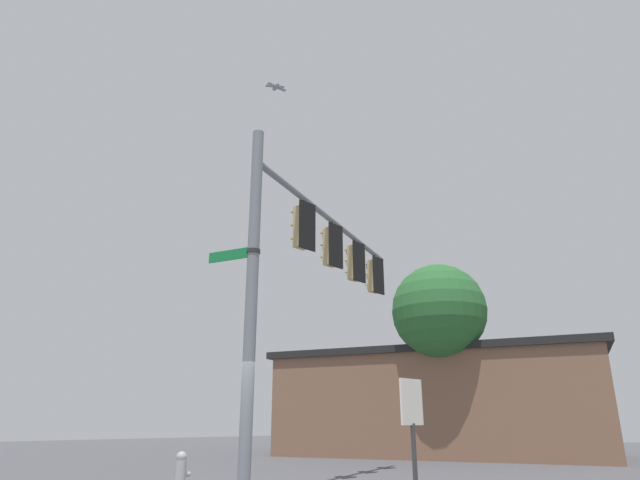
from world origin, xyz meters
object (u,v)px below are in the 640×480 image
(historical_marker, at_px, (413,423))
(traffic_light_mid_inner, at_px, (331,247))
(traffic_light_nearest_pole, at_px, (302,227))
(traffic_light_arm_end, at_px, (374,276))
(street_name_sign, at_px, (240,254))
(fire_hydrant, at_px, (181,472))
(traffic_light_mid_outer, at_px, (354,263))
(bird_flying, at_px, (276,87))

(historical_marker, bearing_deg, traffic_light_mid_inner, 60.53)
(traffic_light_nearest_pole, xyz_separation_m, traffic_light_arm_end, (4.88, 1.65, 0.00))
(street_name_sign, bearing_deg, traffic_light_arm_end, 16.39)
(traffic_light_arm_end, distance_m, historical_marker, 8.69)
(traffic_light_mid_inner, distance_m, fire_hydrant, 6.58)
(traffic_light_mid_inner, relative_size, street_name_sign, 1.11)
(traffic_light_mid_inner, xyz_separation_m, street_name_sign, (-3.76, -0.96, -1.25))
(traffic_light_nearest_pole, bearing_deg, historical_marker, -99.87)
(traffic_light_mid_outer, xyz_separation_m, street_name_sign, (-5.39, -1.51, -1.25))
(traffic_light_arm_end, height_order, historical_marker, traffic_light_arm_end)
(traffic_light_nearest_pole, relative_size, historical_marker, 0.62)
(traffic_light_mid_inner, distance_m, traffic_light_mid_outer, 1.72)
(traffic_light_mid_outer, relative_size, bird_flying, 2.75)
(traffic_light_nearest_pole, height_order, street_name_sign, traffic_light_nearest_pole)
(traffic_light_nearest_pole, height_order, historical_marker, traffic_light_nearest_pole)
(bird_flying, height_order, historical_marker, bird_flying)
(traffic_light_mid_outer, distance_m, traffic_light_arm_end, 1.72)
(traffic_light_mid_inner, distance_m, bird_flying, 4.66)
(bird_flying, xyz_separation_m, fire_hydrant, (0.23, 3.01, -8.06))
(traffic_light_nearest_pole, xyz_separation_m, historical_marker, (-0.59, -3.36, -4.54))
(traffic_light_arm_end, bearing_deg, historical_marker, -137.45)
(traffic_light_mid_outer, bearing_deg, traffic_light_mid_inner, -161.30)
(traffic_light_mid_outer, height_order, bird_flying, bird_flying)
(bird_flying, relative_size, historical_marker, 0.22)
(traffic_light_mid_inner, xyz_separation_m, historical_marker, (-2.21, -3.91, -4.54))
(traffic_light_arm_end, bearing_deg, street_name_sign, -163.61)
(traffic_light_mid_inner, relative_size, fire_hydrant, 1.59)
(bird_flying, bearing_deg, traffic_light_nearest_pole, 30.11)
(street_name_sign, bearing_deg, historical_marker, -62.33)
(bird_flying, bearing_deg, traffic_light_mid_outer, 23.17)
(traffic_light_arm_end, bearing_deg, bird_flying, -157.88)
(street_name_sign, relative_size, historical_marker, 0.55)
(traffic_light_mid_inner, bearing_deg, traffic_light_mid_outer, 18.70)
(bird_flying, bearing_deg, traffic_light_arm_end, 22.12)
(traffic_light_mid_inner, height_order, fire_hydrant, traffic_light_mid_inner)
(traffic_light_arm_end, bearing_deg, fire_hydrant, 177.87)
(traffic_light_nearest_pole, relative_size, bird_flying, 2.75)
(fire_hydrant, bearing_deg, historical_marker, -78.18)
(historical_marker, bearing_deg, traffic_light_arm_end, 42.55)
(traffic_light_arm_end, distance_m, fire_hydrant, 8.58)
(traffic_light_arm_end, relative_size, historical_marker, 0.62)
(traffic_light_nearest_pole, bearing_deg, traffic_light_mid_outer, 18.70)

